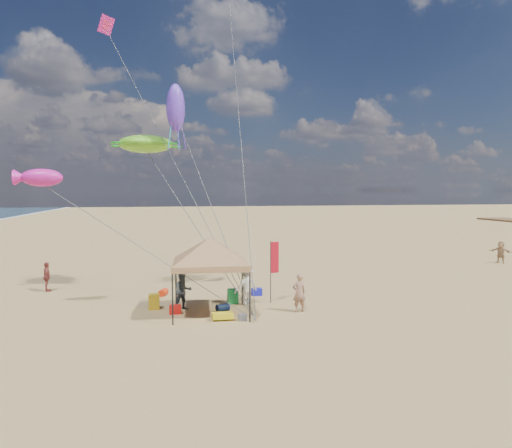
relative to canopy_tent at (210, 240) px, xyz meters
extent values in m
plane|color=tan|center=(2.26, -2.27, -3.35)|extent=(280.00, 280.00, 0.00)
cylinder|color=black|center=(-1.50, 1.72, -2.27)|extent=(0.06, 0.06, 2.15)
cylinder|color=black|center=(1.72, 1.50, -2.27)|extent=(0.06, 0.06, 2.15)
cylinder|color=black|center=(-1.72, -1.50, -2.27)|extent=(0.06, 0.06, 2.15)
cylinder|color=black|center=(1.50, -1.72, -2.27)|extent=(0.06, 0.06, 2.15)
cube|color=#A47749|center=(0.00, 0.00, -1.07)|extent=(3.54, 3.54, 0.26)
pyramid|color=#A47749|center=(0.00, 0.00, 0.14)|extent=(6.52, 6.52, 1.08)
cylinder|color=black|center=(3.13, 1.39, -1.80)|extent=(0.04, 0.04, 3.10)
cube|color=#B50E1E|center=(3.35, 1.45, -1.09)|extent=(0.44, 0.14, 1.55)
cube|color=red|center=(-1.58, 0.27, -3.16)|extent=(0.54, 0.38, 0.38)
cube|color=#1718BE|center=(2.76, 3.09, -3.16)|extent=(0.54, 0.38, 0.38)
cylinder|color=#0B1733|center=(0.59, 0.21, -3.17)|extent=(0.69, 0.54, 0.36)
cylinder|color=red|center=(-2.12, 4.00, -3.17)|extent=(0.54, 0.69, 0.36)
cube|color=#198C3F|center=(1.27, 1.67, -3.00)|extent=(0.50, 0.50, 0.70)
cube|color=gold|center=(-2.54, 1.28, -3.00)|extent=(0.50, 0.50, 0.70)
cube|color=slate|center=(1.23, -1.42, -3.21)|extent=(0.34, 0.30, 0.28)
cube|color=yellow|center=(0.40, -1.19, -3.15)|extent=(0.90, 0.50, 0.24)
imported|color=#AA7A61|center=(4.03, -0.55, -2.45)|extent=(0.71, 0.52, 1.80)
imported|color=#3E4A55|center=(-1.19, 0.84, -2.46)|extent=(1.04, 0.92, 1.78)
imported|color=white|center=(1.86, 1.25, -2.39)|extent=(1.41, 1.11, 1.92)
imported|color=#953F39|center=(-8.44, 6.33, -2.53)|extent=(0.58, 1.02, 1.64)
imported|color=tan|center=(23.35, 10.06, -2.49)|extent=(1.34, 1.59, 1.72)
ellipsoid|color=#67C424|center=(-2.96, 5.53, 4.78)|extent=(3.36, 2.91, 0.98)
ellipsoid|color=#D61D9E|center=(-7.42, 1.80, 2.82)|extent=(1.92, 1.13, 0.81)
ellipsoid|color=#673AD6|center=(-1.35, 4.10, 6.53)|extent=(1.04, 1.04, 2.51)
cube|color=#EA2294|center=(-5.40, 10.16, 12.54)|extent=(1.04, 1.15, 0.99)
camera|label=1|loc=(-1.99, -20.50, 2.25)|focal=32.14mm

